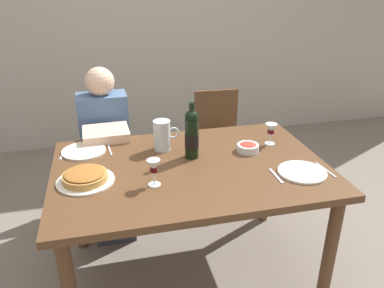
# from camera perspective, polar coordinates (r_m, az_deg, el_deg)

# --- Properties ---
(ground_plane) EXTENTS (8.00, 8.00, 0.00)m
(ground_plane) POSITION_cam_1_polar(r_m,az_deg,el_deg) (2.56, -0.20, -18.50)
(ground_plane) COLOR slate
(back_wall) EXTENTS (8.00, 0.10, 2.80)m
(back_wall) POSITION_cam_1_polar(r_m,az_deg,el_deg) (4.07, -7.88, 19.42)
(back_wall) COLOR #B2ADA3
(back_wall) RESTS_ON ground
(dining_table) EXTENTS (1.50, 1.00, 0.76)m
(dining_table) POSITION_cam_1_polar(r_m,az_deg,el_deg) (2.16, -0.22, -5.41)
(dining_table) COLOR brown
(dining_table) RESTS_ON ground
(wine_bottle) EXTENTS (0.08, 0.08, 0.33)m
(wine_bottle) POSITION_cam_1_polar(r_m,az_deg,el_deg) (2.15, -0.04, 1.49)
(wine_bottle) COLOR black
(wine_bottle) RESTS_ON dining_table
(water_pitcher) EXTENTS (0.16, 0.10, 0.18)m
(water_pitcher) POSITION_cam_1_polar(r_m,az_deg,el_deg) (2.28, -4.47, 1.06)
(water_pitcher) COLOR silver
(water_pitcher) RESTS_ON dining_table
(baked_tart) EXTENTS (0.29, 0.29, 0.06)m
(baked_tart) POSITION_cam_1_polar(r_m,az_deg,el_deg) (2.02, -15.71, -4.78)
(baked_tart) COLOR white
(baked_tart) RESTS_ON dining_table
(salad_bowl) EXTENTS (0.13, 0.13, 0.05)m
(salad_bowl) POSITION_cam_1_polar(r_m,az_deg,el_deg) (2.29, 8.37, -0.47)
(salad_bowl) COLOR silver
(salad_bowl) RESTS_ON dining_table
(wine_glass_left_diner) EXTENTS (0.07, 0.07, 0.14)m
(wine_glass_left_diner) POSITION_cam_1_polar(r_m,az_deg,el_deg) (1.89, -5.76, -3.50)
(wine_glass_left_diner) COLOR silver
(wine_glass_left_diner) RESTS_ON dining_table
(wine_glass_right_diner) EXTENTS (0.07, 0.07, 0.13)m
(wine_glass_right_diner) POSITION_cam_1_polar(r_m,az_deg,el_deg) (2.39, 11.74, 2.11)
(wine_glass_right_diner) COLOR silver
(wine_glass_right_diner) RESTS_ON dining_table
(dinner_plate_left_setting) EXTENTS (0.26, 0.26, 0.01)m
(dinner_plate_left_setting) POSITION_cam_1_polar(r_m,az_deg,el_deg) (2.12, 16.17, -4.06)
(dinner_plate_left_setting) COLOR silver
(dinner_plate_left_setting) RESTS_ON dining_table
(dinner_plate_right_setting) EXTENTS (0.26, 0.26, 0.01)m
(dinner_plate_right_setting) POSITION_cam_1_polar(r_m,az_deg,el_deg) (2.36, -15.90, -1.00)
(dinner_plate_right_setting) COLOR silver
(dinner_plate_right_setting) RESTS_ON dining_table
(fork_left_setting) EXTENTS (0.02, 0.16, 0.00)m
(fork_left_setting) POSITION_cam_1_polar(r_m,az_deg,el_deg) (2.05, 12.48, -4.68)
(fork_left_setting) COLOR silver
(fork_left_setting) RESTS_ON dining_table
(knife_left_setting) EXTENTS (0.02, 0.18, 0.00)m
(knife_left_setting) POSITION_cam_1_polar(r_m,az_deg,el_deg) (2.19, 19.39, -3.66)
(knife_left_setting) COLOR silver
(knife_left_setting) RESTS_ON dining_table
(knife_right_setting) EXTENTS (0.03, 0.18, 0.00)m
(knife_right_setting) POSITION_cam_1_polar(r_m,az_deg,el_deg) (2.35, -12.26, -0.73)
(knife_right_setting) COLOR silver
(knife_right_setting) RESTS_ON dining_table
(spoon_right_setting) EXTENTS (0.03, 0.16, 0.00)m
(spoon_right_setting) POSITION_cam_1_polar(r_m,az_deg,el_deg) (2.37, -18.80, -1.36)
(spoon_right_setting) COLOR silver
(spoon_right_setting) RESTS_ON dining_table
(chair_left) EXTENTS (0.41, 0.41, 0.87)m
(chair_left) POSITION_cam_1_polar(r_m,az_deg,el_deg) (2.99, -12.72, -0.79)
(chair_left) COLOR brown
(chair_left) RESTS_ON ground
(diner_left) EXTENTS (0.35, 0.51, 1.16)m
(diner_left) POSITION_cam_1_polar(r_m,az_deg,el_deg) (2.73, -12.65, -0.56)
(diner_left) COLOR #4C6B93
(diner_left) RESTS_ON ground
(chair_right) EXTENTS (0.42, 0.42, 0.87)m
(chair_right) POSITION_cam_1_polar(r_m,az_deg,el_deg) (3.13, 4.00, 0.97)
(chair_right) COLOR brown
(chair_right) RESTS_ON ground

